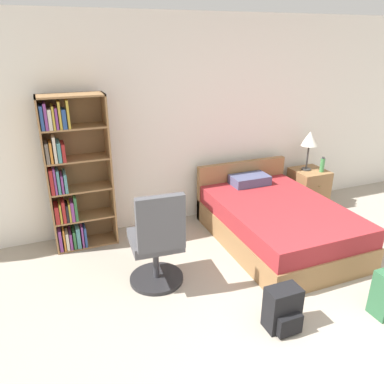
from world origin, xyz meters
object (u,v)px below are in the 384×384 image
Objects in this scene: table_lamp at (310,140)px; nightstand at (308,188)px; bookshelf at (72,177)px; backpack_black at (283,310)px; office_chair at (157,244)px; bed at (275,221)px; water_bottle at (322,165)px.

nightstand is at bearing -39.19° from table_lamp.
backpack_black is at bearing -55.34° from bookshelf.
office_chair is 1.87× the size of table_lamp.
bed is 3.42× the size of table_lamp.
nightstand is 0.99× the size of table_lamp.
office_chair reaches higher than backpack_black.
bed is at bearing -143.19° from table_lamp.
bed is at bearing -19.26° from bookshelf.
backpack_black is at bearing -130.76° from table_lamp.
nightstand is at bearing 34.17° from bed.
backpack_black is at bearing -132.00° from nightstand.
office_chair is (-1.58, -0.35, 0.21)m from bed.
bookshelf is 3.30m from nightstand.
bed is at bearing 12.54° from office_chair.
table_lamp is at bearing 49.24° from backpack_black.
bookshelf is at bearing 178.57° from nightstand.
water_bottle is at bearing 44.74° from backpack_black.
backpack_black is (1.44, -2.09, -0.68)m from bookshelf.
bed is 1.33m from water_bottle.
water_bottle is (0.15, -0.15, -0.34)m from table_lamp.
nightstand is 2.70m from backpack_black.
bookshelf is 2.63m from backpack_black.
table_lamp is 1.44× the size of backpack_black.
nightstand is 1.43× the size of backpack_black.
water_bottle is (0.10, -0.12, 0.38)m from nightstand.
bookshelf is 2.43m from bed.
backpack_black is (-1.91, -1.89, -0.47)m from water_bottle.
table_lamp is at bearing 140.81° from nightstand.
nightstand is (3.25, -0.08, -0.59)m from bookshelf.
nightstand is at bearing 131.14° from water_bottle.
bed is 1.53m from backpack_black.
water_bottle reaches higher than bed.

